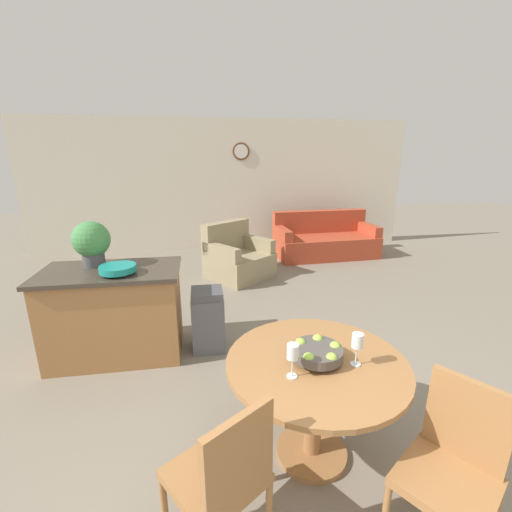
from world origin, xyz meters
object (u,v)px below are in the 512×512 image
at_px(wine_glass_left, 293,353).
at_px(potted_plant, 92,242).
at_px(dining_chair_near_left, 224,475).
at_px(trash_bin, 208,320).
at_px(couch, 324,241).
at_px(kitchen_island, 115,313).
at_px(fruit_bowl, 317,352).
at_px(wine_glass_right, 357,342).
at_px(armchair, 237,259).
at_px(dining_chair_near_right, 454,462).
at_px(dining_table, 315,383).
at_px(teal_bowl, 118,269).

bearing_deg(wine_glass_left, potted_plant, 130.80).
relative_size(dining_chair_near_left, trash_bin, 1.39).
bearing_deg(dining_chair_near_left, couch, 31.04).
xyz_separation_m(kitchen_island, couch, (3.34, 3.14, -0.16)).
xyz_separation_m(fruit_bowl, wine_glass_right, (0.22, -0.08, 0.09)).
distance_m(dining_chair_near_left, wine_glass_left, 0.69).
bearing_deg(kitchen_island, wine_glass_left, -50.14).
relative_size(kitchen_island, couch, 0.64).
xyz_separation_m(couch, armchair, (-1.88, -0.98, 0.00)).
relative_size(dining_chair_near_left, dining_chair_near_right, 1.00).
relative_size(dining_table, couch, 0.56).
bearing_deg(trash_bin, potted_plant, 170.07).
xyz_separation_m(dining_table, dining_chair_near_right, (0.51, -0.62, -0.06)).
xyz_separation_m(fruit_bowl, teal_bowl, (-1.46, 1.37, 0.17)).
bearing_deg(dining_chair_near_right, couch, -47.51).
bearing_deg(fruit_bowl, wine_glass_right, -20.13).
distance_m(dining_table, wine_glass_right, 0.40).
bearing_deg(kitchen_island, dining_chair_near_right, -45.78).
relative_size(fruit_bowl, kitchen_island, 0.24).
height_order(wine_glass_left, couch, wine_glass_left).
relative_size(potted_plant, couch, 0.22).
distance_m(kitchen_island, armchair, 2.60).
bearing_deg(dining_table, potted_plant, 136.36).
bearing_deg(armchair, couch, -9.40).
bearing_deg(wine_glass_right, fruit_bowl, 159.87).
bearing_deg(armchair, fruit_bowl, -125.20).
distance_m(potted_plant, trash_bin, 1.39).
relative_size(dining_table, dining_chair_near_right, 1.24).
bearing_deg(trash_bin, wine_glass_right, -60.57).
height_order(dining_table, trash_bin, dining_table).
height_order(potted_plant, couch, potted_plant).
xyz_separation_m(fruit_bowl, couch, (1.77, 4.65, -0.50)).
xyz_separation_m(dining_table, dining_chair_near_left, (-0.62, -0.51, -0.06)).
height_order(dining_chair_near_right, fruit_bowl, dining_chair_near_right).
height_order(kitchen_island, potted_plant, potted_plant).
xyz_separation_m(kitchen_island, trash_bin, (0.91, -0.04, -0.13)).
height_order(potted_plant, armchair, potted_plant).
xyz_separation_m(dining_chair_near_right, teal_bowl, (-1.97, 1.99, 0.46)).
bearing_deg(fruit_bowl, kitchen_island, 136.07).
bearing_deg(kitchen_island, wine_glass_right, -41.67).
distance_m(wine_glass_right, kitchen_island, 2.43).
bearing_deg(fruit_bowl, couch, 69.15).
xyz_separation_m(dining_chair_near_left, armchair, (0.51, 4.18, -0.21)).
relative_size(potted_plant, trash_bin, 0.68).
xyz_separation_m(wine_glass_left, teal_bowl, (-1.27, 1.50, 0.07)).
bearing_deg(armchair, kitchen_island, -161.07).
distance_m(dining_table, armchair, 3.68).
relative_size(dining_chair_near_right, couch, 0.45).
xyz_separation_m(dining_chair_near_right, wine_glass_right, (-0.29, 0.54, 0.38)).
relative_size(dining_chair_near_left, kitchen_island, 0.70).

